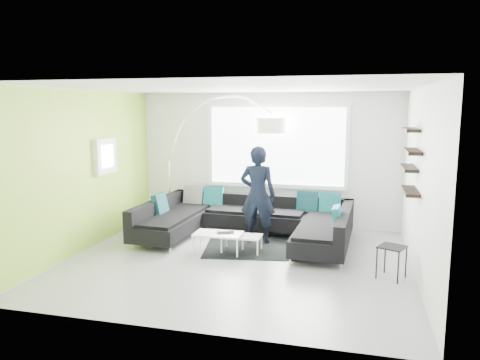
{
  "coord_description": "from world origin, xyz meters",
  "views": [
    {
      "loc": [
        1.87,
        -7.13,
        2.51
      ],
      "look_at": [
        -0.18,
        0.9,
        1.2
      ],
      "focal_mm": 35.0,
      "sensor_mm": 36.0,
      "label": 1
    }
  ],
  "objects_px": {
    "sectional_sofa": "(246,223)",
    "arc_lamp": "(169,161)",
    "coffee_table": "(230,242)",
    "side_table": "(391,262)",
    "laptop": "(226,233)",
    "person": "(258,195)"
  },
  "relations": [
    {
      "from": "side_table",
      "to": "laptop",
      "type": "xyz_separation_m",
      "value": [
        -2.69,
        0.54,
        0.11
      ]
    },
    {
      "from": "coffee_table",
      "to": "arc_lamp",
      "type": "height_order",
      "value": "arc_lamp"
    },
    {
      "from": "arc_lamp",
      "to": "laptop",
      "type": "xyz_separation_m",
      "value": [
        1.75,
        -1.72,
        -1.01
      ]
    },
    {
      "from": "coffee_table",
      "to": "laptop",
      "type": "xyz_separation_m",
      "value": [
        -0.05,
        -0.08,
        0.19
      ]
    },
    {
      "from": "coffee_table",
      "to": "person",
      "type": "bearing_deg",
      "value": 63.48
    },
    {
      "from": "coffee_table",
      "to": "person",
      "type": "relative_size",
      "value": 0.59
    },
    {
      "from": "sectional_sofa",
      "to": "laptop",
      "type": "distance_m",
      "value": 0.81
    },
    {
      "from": "coffee_table",
      "to": "person",
      "type": "distance_m",
      "value": 1.07
    },
    {
      "from": "side_table",
      "to": "person",
      "type": "xyz_separation_m",
      "value": [
        -2.3,
        1.33,
        0.66
      ]
    },
    {
      "from": "sectional_sofa",
      "to": "arc_lamp",
      "type": "bearing_deg",
      "value": 156.67
    },
    {
      "from": "sectional_sofa",
      "to": "coffee_table",
      "type": "height_order",
      "value": "sectional_sofa"
    },
    {
      "from": "arc_lamp",
      "to": "person",
      "type": "relative_size",
      "value": 1.51
    },
    {
      "from": "sectional_sofa",
      "to": "laptop",
      "type": "relative_size",
      "value": 11.09
    },
    {
      "from": "arc_lamp",
      "to": "coffee_table",
      "type": "bearing_deg",
      "value": -37.83
    },
    {
      "from": "arc_lamp",
      "to": "side_table",
      "type": "distance_m",
      "value": 5.11
    },
    {
      "from": "sectional_sofa",
      "to": "laptop",
      "type": "xyz_separation_m",
      "value": [
        -0.16,
        -0.8,
        -0.0
      ]
    },
    {
      "from": "person",
      "to": "coffee_table",
      "type": "bearing_deg",
      "value": 64.09
    },
    {
      "from": "arc_lamp",
      "to": "side_table",
      "type": "relative_size",
      "value": 5.59
    },
    {
      "from": "sectional_sofa",
      "to": "coffee_table",
      "type": "xyz_separation_m",
      "value": [
        -0.11,
        -0.71,
        -0.19
      ]
    },
    {
      "from": "laptop",
      "to": "person",
      "type": "bearing_deg",
      "value": 43.31
    },
    {
      "from": "coffee_table",
      "to": "sectional_sofa",
      "type": "bearing_deg",
      "value": 80.15
    },
    {
      "from": "arc_lamp",
      "to": "laptop",
      "type": "bearing_deg",
      "value": -40.05
    }
  ]
}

